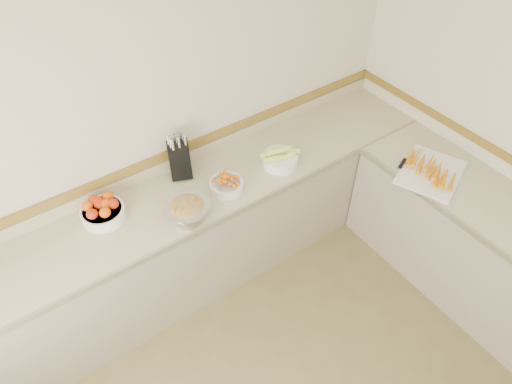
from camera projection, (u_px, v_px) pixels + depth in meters
back_wall at (159, 126)px, 3.09m from camera, size 4.00×0.00×4.00m
counter_back at (194, 237)px, 3.50m from camera, size 4.00×0.65×1.08m
dishwasher at (489, 258)px, 3.38m from camera, size 0.63×0.60×0.84m
knife_block at (180, 159)px, 3.24m from camera, size 0.21×0.23×0.36m
tomato_bowl at (102, 210)px, 3.00m from camera, size 0.29×0.29×0.14m
cherry_tomato_bowl at (226, 184)px, 3.20m from camera, size 0.24×0.24×0.13m
corn_bowl at (280, 158)px, 3.38m from camera, size 0.30×0.27×0.16m
rhubarb_bowl at (188, 211)px, 2.96m from camera, size 0.30×0.30×0.17m
cutting_board at (430, 170)px, 3.34m from camera, size 0.63×0.56×0.07m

